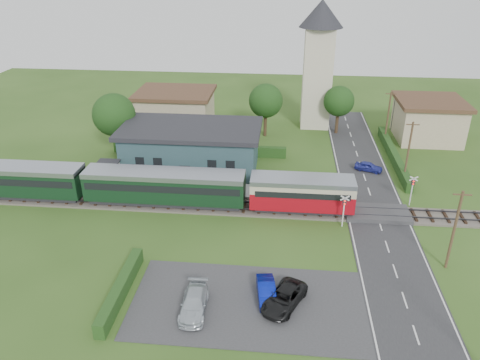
# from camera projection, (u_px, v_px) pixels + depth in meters

# --- Properties ---
(ground) EXTENTS (120.00, 120.00, 0.00)m
(ground) POSITION_uv_depth(u_px,v_px,m) (274.00, 221.00, 44.76)
(ground) COLOR #2D4C19
(railway_track) EXTENTS (76.00, 3.20, 0.49)m
(railway_track) POSITION_uv_depth(u_px,v_px,m) (274.00, 209.00, 46.50)
(railway_track) COLOR #4C443D
(railway_track) RESTS_ON ground
(road) EXTENTS (6.00, 70.00, 0.05)m
(road) POSITION_uv_depth(u_px,v_px,m) (380.00, 226.00, 43.87)
(road) COLOR #28282B
(road) RESTS_ON ground
(car_park) EXTENTS (17.00, 9.00, 0.08)m
(car_park) POSITION_uv_depth(u_px,v_px,m) (248.00, 304.00, 34.14)
(car_park) COLOR #333335
(car_park) RESTS_ON ground
(crossing_deck) EXTENTS (6.20, 3.40, 0.45)m
(crossing_deck) POSITION_uv_depth(u_px,v_px,m) (377.00, 213.00, 45.57)
(crossing_deck) COLOR #333335
(crossing_deck) RESTS_ON ground
(platform) EXTENTS (30.00, 3.00, 0.45)m
(platform) POSITION_uv_depth(u_px,v_px,m) (182.00, 189.00, 50.19)
(platform) COLOR gray
(platform) RESTS_ON ground
(equipment_hut) EXTENTS (2.30, 2.30, 2.55)m
(equipment_hut) POSITION_uv_depth(u_px,v_px,m) (108.00, 173.00, 50.22)
(equipment_hut) COLOR beige
(equipment_hut) RESTS_ON platform
(station_building) EXTENTS (16.00, 9.00, 5.30)m
(station_building) POSITION_uv_depth(u_px,v_px,m) (192.00, 148.00, 54.29)
(station_building) COLOR #2B494D
(station_building) RESTS_ON ground
(train) EXTENTS (43.20, 2.90, 3.40)m
(train) POSITION_uv_depth(u_px,v_px,m) (134.00, 185.00, 46.84)
(train) COLOR #232328
(train) RESTS_ON ground
(church_tower) EXTENTS (6.00, 6.00, 17.60)m
(church_tower) POSITION_uv_depth(u_px,v_px,m) (319.00, 56.00, 64.87)
(church_tower) COLOR beige
(church_tower) RESTS_ON ground
(house_west) EXTENTS (10.80, 8.80, 5.50)m
(house_west) POSITION_uv_depth(u_px,v_px,m) (176.00, 109.00, 67.21)
(house_west) COLOR tan
(house_west) RESTS_ON ground
(house_east) EXTENTS (8.80, 8.80, 5.50)m
(house_east) POSITION_uv_depth(u_px,v_px,m) (428.00, 119.00, 63.24)
(house_east) COLOR tan
(house_east) RESTS_ON ground
(hedge_carpark) EXTENTS (0.80, 9.00, 1.20)m
(hedge_carpark) POSITION_uv_depth(u_px,v_px,m) (121.00, 289.00, 34.73)
(hedge_carpark) COLOR #193814
(hedge_carpark) RESTS_ON ground
(hedge_roadside) EXTENTS (0.80, 18.00, 1.20)m
(hedge_roadside) POSITION_uv_depth(u_px,v_px,m) (394.00, 156.00, 57.56)
(hedge_roadside) COLOR #193814
(hedge_roadside) RESTS_ON ground
(hedge_station) EXTENTS (22.00, 0.80, 1.30)m
(hedge_station) POSITION_uv_depth(u_px,v_px,m) (199.00, 149.00, 59.21)
(hedge_station) COLOR #193814
(hedge_station) RESTS_ON ground
(tree_a) EXTENTS (5.20, 5.20, 8.00)m
(tree_a) POSITION_uv_depth(u_px,v_px,m) (114.00, 115.00, 56.67)
(tree_a) COLOR #332316
(tree_a) RESTS_ON ground
(tree_b) EXTENTS (4.60, 4.60, 7.34)m
(tree_b) POSITION_uv_depth(u_px,v_px,m) (266.00, 101.00, 63.30)
(tree_b) COLOR #332316
(tree_b) RESTS_ON ground
(tree_c) EXTENTS (4.20, 4.20, 6.78)m
(tree_c) POSITION_uv_depth(u_px,v_px,m) (339.00, 101.00, 64.37)
(tree_c) COLOR #332316
(tree_c) RESTS_ON ground
(utility_pole_b) EXTENTS (1.40, 0.22, 7.00)m
(utility_pole_b) POSITION_uv_depth(u_px,v_px,m) (454.00, 229.00, 36.55)
(utility_pole_b) COLOR #473321
(utility_pole_b) RESTS_ON ground
(utility_pole_c) EXTENTS (1.40, 0.22, 7.00)m
(utility_pole_c) POSITION_uv_depth(u_px,v_px,m) (408.00, 151.00, 50.86)
(utility_pole_c) COLOR #473321
(utility_pole_c) RESTS_ON ground
(utility_pole_d) EXTENTS (1.40, 0.22, 7.00)m
(utility_pole_d) POSITION_uv_depth(u_px,v_px,m) (388.00, 117.00, 61.59)
(utility_pole_d) COLOR #473321
(utility_pole_d) RESTS_ON ground
(crossing_signal_near) EXTENTS (0.84, 0.28, 3.28)m
(crossing_signal_near) POSITION_uv_depth(u_px,v_px,m) (344.00, 206.00, 42.89)
(crossing_signal_near) COLOR silver
(crossing_signal_near) RESTS_ON ground
(crossing_signal_far) EXTENTS (0.84, 0.28, 3.28)m
(crossing_signal_far) POSITION_uv_depth(u_px,v_px,m) (412.00, 186.00, 46.55)
(crossing_signal_far) COLOR silver
(crossing_signal_far) RESTS_ON ground
(streetlamp_west) EXTENTS (0.30, 0.30, 5.15)m
(streetlamp_west) POSITION_uv_depth(u_px,v_px,m) (117.00, 117.00, 63.24)
(streetlamp_west) COLOR #3F3F47
(streetlamp_west) RESTS_ON ground
(streetlamp_east) EXTENTS (0.30, 0.30, 5.15)m
(streetlamp_east) POSITION_uv_depth(u_px,v_px,m) (394.00, 110.00, 66.16)
(streetlamp_east) COLOR #3F3F47
(streetlamp_east) RESTS_ON ground
(car_on_road) EXTENTS (3.41, 2.29, 1.08)m
(car_on_road) POSITION_uv_depth(u_px,v_px,m) (369.00, 167.00, 54.61)
(car_on_road) COLOR #2A3299
(car_on_road) RESTS_ON road
(car_park_blue) EXTENTS (1.79, 3.79, 1.20)m
(car_park_blue) POSITION_uv_depth(u_px,v_px,m) (266.00, 291.00, 34.41)
(car_park_blue) COLOR #06138A
(car_park_blue) RESTS_ON car_park
(car_park_silver) EXTENTS (1.93, 4.45, 1.28)m
(car_park_silver) POSITION_uv_depth(u_px,v_px,m) (194.00, 303.00, 33.17)
(car_park_silver) COLOR silver
(car_park_silver) RESTS_ON car_park
(car_park_dark) EXTENTS (3.78, 4.92, 1.24)m
(car_park_dark) POSITION_uv_depth(u_px,v_px,m) (284.00, 298.00, 33.71)
(car_park_dark) COLOR black
(car_park_dark) RESTS_ON car_park
(pedestrian_near) EXTENTS (0.64, 0.50, 1.55)m
(pedestrian_near) POSITION_uv_depth(u_px,v_px,m) (264.00, 185.00, 48.95)
(pedestrian_near) COLOR gray
(pedestrian_near) RESTS_ON platform
(pedestrian_far) EXTENTS (0.78, 0.97, 1.89)m
(pedestrian_far) POSITION_uv_depth(u_px,v_px,m) (136.00, 176.00, 50.38)
(pedestrian_far) COLOR gray
(pedestrian_far) RESTS_ON platform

